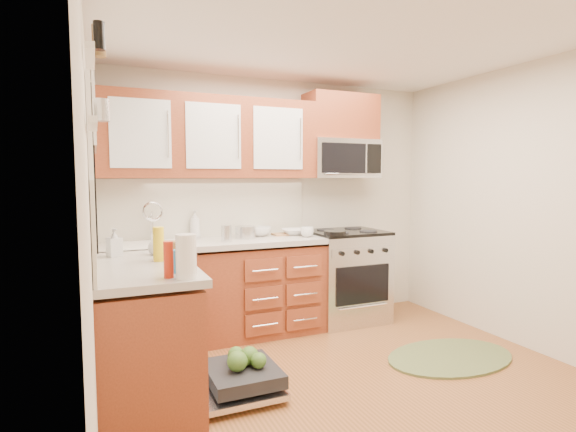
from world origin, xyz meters
name	(u,v)px	position (x,y,z in m)	size (l,w,h in m)	color
floor	(366,390)	(0.00, 0.00, 0.00)	(3.50, 3.50, 0.00)	brown
ceiling	(371,27)	(0.00, 0.00, 2.50)	(3.50, 3.50, 0.00)	white
wall_back	(275,202)	(0.00, 1.75, 1.25)	(3.50, 0.04, 2.50)	beige
wall_left	(90,226)	(-1.75, 0.00, 1.25)	(0.04, 3.50, 2.50)	beige
wall_right	(545,208)	(1.75, 0.00, 1.25)	(0.04, 3.50, 2.50)	beige
base_cabinet_back	(215,293)	(-0.73, 1.45, 0.42)	(2.05, 0.60, 0.85)	maroon
base_cabinet_left	(144,337)	(-1.45, 0.52, 0.42)	(0.60, 1.25, 0.85)	maroon
countertop_back	(214,243)	(-0.72, 1.44, 0.90)	(2.07, 0.64, 0.05)	#A8A19A
countertop_left	(143,268)	(-1.44, 0.53, 0.90)	(0.64, 1.27, 0.05)	#A8A19A
backsplash_back	(206,208)	(-0.73, 1.74, 1.21)	(2.05, 0.02, 0.57)	beige
backsplash_left	(94,224)	(-1.74, 0.52, 1.21)	(0.02, 1.25, 0.57)	beige
upper_cabinets	(209,138)	(-0.73, 1.57, 1.88)	(2.05, 0.35, 0.75)	maroon
cabinet_over_mw	(341,117)	(0.68, 1.57, 2.13)	(0.76, 0.35, 0.47)	maroon
range	(346,276)	(0.68, 1.43, 0.47)	(0.76, 0.64, 0.95)	silver
microwave	(342,159)	(0.68, 1.55, 1.70)	(0.76, 0.38, 0.40)	silver
sink	(156,258)	(-1.25, 1.42, 0.80)	(0.62, 0.50, 0.26)	white
dishwasher	(237,381)	(-0.86, 0.30, 0.10)	(0.70, 0.60, 0.20)	silver
window	(92,171)	(-1.74, 0.50, 1.55)	(0.03, 1.05, 1.05)	white
window_blind	(94,118)	(-1.71, 0.50, 1.88)	(0.02, 0.96, 0.40)	white
shelf_upper	(90,56)	(-1.72, -0.35, 2.05)	(0.04, 0.40, 0.03)	white
shelf_lower	(93,124)	(-1.72, -0.35, 1.75)	(0.04, 0.40, 0.03)	white
rug	(450,357)	(0.96, 0.20, 0.01)	(1.14, 0.74, 0.02)	#5F6A3C
skillet	(335,233)	(0.40, 1.18, 0.97)	(0.21, 0.21, 0.04)	black
stock_pot	(245,232)	(-0.42, 1.46, 0.98)	(0.20, 0.20, 0.12)	silver
cutting_board	(285,234)	(0.03, 1.55, 0.93)	(0.24, 0.16, 0.02)	#A97E4D
canister	(226,233)	(-0.64, 1.32, 1.00)	(0.09, 0.09, 0.15)	silver
paper_towel_roll	(186,256)	(-1.25, -0.02, 1.05)	(0.12, 0.12, 0.26)	white
mustard_bottle	(159,244)	(-1.33, 0.60, 1.04)	(0.08, 0.08, 0.24)	yellow
red_bottle	(169,260)	(-1.34, 0.04, 1.03)	(0.06, 0.06, 0.21)	#AE230E
wooden_box	(170,251)	(-1.25, 0.61, 0.99)	(0.13, 0.09, 0.13)	brown
blue_carton	(181,261)	(-1.25, 0.15, 1.00)	(0.09, 0.05, 0.14)	#2987C0
bowl_a	(294,232)	(0.12, 1.52, 0.96)	(0.25, 0.25, 0.06)	#999999
bowl_b	(257,231)	(-0.25, 1.60, 0.97)	(0.28, 0.28, 0.09)	#999999
cup	(307,232)	(0.17, 1.32, 0.97)	(0.13, 0.13, 0.10)	#999999
soap_bottle_a	(195,224)	(-0.85, 1.68, 1.06)	(0.10, 0.10, 0.27)	#999999
soap_bottle_b	(114,243)	(-1.60, 0.91, 1.03)	(0.09, 0.10, 0.21)	#999999
soap_bottle_c	(156,244)	(-1.31, 0.87, 1.01)	(0.13, 0.13, 0.16)	#999999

